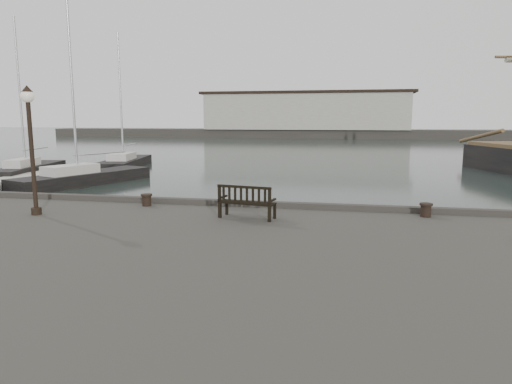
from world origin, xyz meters
TOP-DOWN VIEW (x-y plane):
  - ground at (0.00, 0.00)m, footprint 400.00×400.00m
  - breakwater at (-4.56, 92.00)m, footprint 140.00×9.50m
  - bench at (-0.65, -1.96)m, footprint 1.71×0.84m
  - bollard_left at (-4.33, -0.74)m, footprint 0.50×0.50m
  - bollard_right at (4.45, -0.70)m, footprint 0.44×0.44m
  - lamp_post at (-6.98, -2.71)m, footprint 0.38×0.38m
  - yacht_b at (-22.50, 16.86)m, footprint 3.98×9.62m
  - yacht_c at (-15.44, 13.25)m, footprint 5.67×10.19m
  - yacht_d at (-17.90, 23.85)m, footprint 4.59×10.23m

SIDE VIEW (x-z plane):
  - ground at x=0.00m, z-range 0.00..0.00m
  - yacht_d at x=-17.90m, z-range -5.97..6.43m
  - yacht_c at x=-15.44m, z-range -6.44..6.93m
  - yacht_b at x=-22.50m, z-range -6.01..6.50m
  - bollard_left at x=-4.33m, z-range 1.56..1.95m
  - bollard_right at x=4.45m, z-range 1.56..1.96m
  - bench at x=-0.65m, z-range 1.39..2.33m
  - lamp_post at x=-6.98m, z-range 2.10..5.90m
  - breakwater at x=-4.56m, z-range -1.80..10.40m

